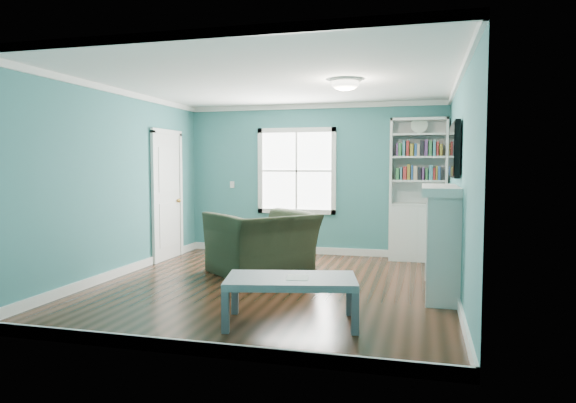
# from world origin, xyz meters

# --- Properties ---
(floor) EXTENTS (5.00, 5.00, 0.00)m
(floor) POSITION_xyz_m (0.00, 0.00, 0.00)
(floor) COLOR black
(floor) RESTS_ON ground
(room_walls) EXTENTS (5.00, 5.00, 5.00)m
(room_walls) POSITION_xyz_m (0.00, 0.00, 1.58)
(room_walls) COLOR teal
(room_walls) RESTS_ON ground
(trim) EXTENTS (4.50, 5.00, 2.60)m
(trim) POSITION_xyz_m (0.00, 0.00, 1.24)
(trim) COLOR white
(trim) RESTS_ON ground
(window) EXTENTS (1.40, 0.06, 1.50)m
(window) POSITION_xyz_m (-0.30, 2.49, 1.45)
(window) COLOR white
(window) RESTS_ON room_walls
(bookshelf) EXTENTS (0.90, 0.35, 2.31)m
(bookshelf) POSITION_xyz_m (1.77, 2.30, 0.92)
(bookshelf) COLOR silver
(bookshelf) RESTS_ON ground
(fireplace) EXTENTS (0.44, 1.58, 1.30)m
(fireplace) POSITION_xyz_m (2.08, 0.20, 0.64)
(fireplace) COLOR black
(fireplace) RESTS_ON ground
(tv) EXTENTS (0.06, 1.10, 0.65)m
(tv) POSITION_xyz_m (2.20, 0.20, 1.72)
(tv) COLOR black
(tv) RESTS_ON fireplace
(door) EXTENTS (0.12, 0.98, 2.17)m
(door) POSITION_xyz_m (-2.22, 1.40, 1.07)
(door) COLOR silver
(door) RESTS_ON ground
(ceiling_fixture) EXTENTS (0.38, 0.38, 0.15)m
(ceiling_fixture) POSITION_xyz_m (0.90, 0.10, 2.55)
(ceiling_fixture) COLOR white
(ceiling_fixture) RESTS_ON room_walls
(light_switch) EXTENTS (0.08, 0.01, 0.12)m
(light_switch) POSITION_xyz_m (-1.50, 2.48, 1.20)
(light_switch) COLOR white
(light_switch) RESTS_ON room_walls
(recliner) EXTENTS (1.54, 1.59, 1.17)m
(recliner) POSITION_xyz_m (-0.37, 0.73, 0.59)
(recliner) COLOR black
(recliner) RESTS_ON ground
(coffee_table) EXTENTS (1.38, 0.94, 0.46)m
(coffee_table) POSITION_xyz_m (0.61, -1.46, 0.40)
(coffee_table) COLOR #4C525C
(coffee_table) RESTS_ON ground
(paper_sheet) EXTENTS (0.25, 0.29, 0.00)m
(paper_sheet) POSITION_xyz_m (0.68, -1.47, 0.46)
(paper_sheet) COLOR white
(paper_sheet) RESTS_ON coffee_table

